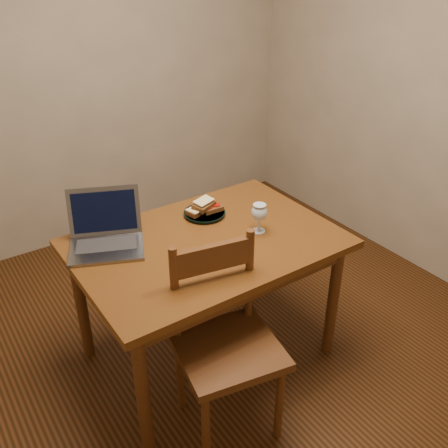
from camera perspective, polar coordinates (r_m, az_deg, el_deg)
floor at (r=3.03m, az=-0.34°, el=-13.08°), size 3.20×3.20×0.02m
back_wall at (r=3.75m, az=-14.99°, el=17.21°), size 3.20×0.02×2.60m
right_wall at (r=3.48m, az=22.97°, el=15.02°), size 0.02×3.20×2.60m
table at (r=2.54m, az=-1.98°, el=-3.53°), size 1.30×0.90×0.74m
chair at (r=2.27m, az=0.23°, el=-12.71°), size 0.52×0.50×0.48m
plate at (r=2.72m, az=-2.24°, el=1.20°), size 0.23×0.23×0.02m
sandwich_cheese at (r=2.70m, az=-3.05°, el=1.60°), size 0.13×0.10×0.04m
sandwich_tomato at (r=2.72m, az=-1.35°, el=1.86°), size 0.11×0.07×0.03m
sandwich_top at (r=2.70m, az=-2.32°, el=2.29°), size 0.15×0.12×0.04m
milk_glass at (r=2.54m, az=4.03°, el=0.68°), size 0.08×0.08×0.16m
laptop at (r=2.51m, az=-13.39°, el=-0.78°), size 0.45×0.44×0.26m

